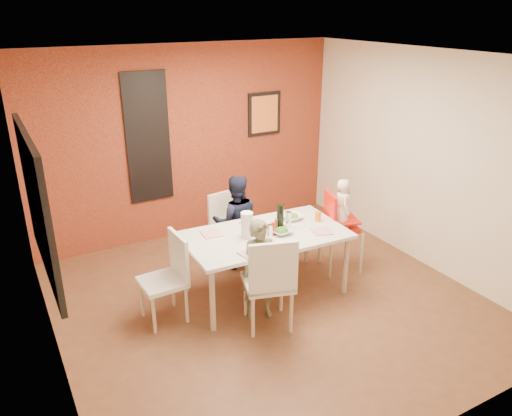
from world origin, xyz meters
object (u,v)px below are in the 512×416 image
toddler (342,203)px  high_chair (338,224)px  chair_far (227,223)px  chair_left (169,273)px  dining_table (266,239)px  paper_towel_roll (247,225)px  wine_bottle (280,217)px  child_near (260,270)px  chair_near (270,279)px  child_far (236,222)px

toddler → high_chair: bearing=82.6°
chair_far → chair_left: (-1.13, -0.94, 0.03)m
dining_table → paper_towel_roll: size_ratio=6.26×
high_chair → paper_towel_roll: size_ratio=3.48×
chair_far → paper_towel_roll: size_ratio=3.03×
paper_towel_roll → toddler: bearing=0.6°
chair_left → wine_bottle: bearing=85.5°
chair_far → toddler: size_ratio=1.50×
child_near → chair_near: bearing=-84.4°
high_chair → wine_bottle: (-0.88, -0.03, 0.29)m
chair_far → wine_bottle: 1.09m
chair_far → toddler: (1.11, -0.97, 0.41)m
high_chair → wine_bottle: size_ratio=3.37×
chair_near → wine_bottle: (0.51, 0.66, 0.32)m
child_near → toddler: toddler is taller
chair_left → wine_bottle: 1.39m
high_chair → child_far: 1.28m
chair_near → paper_towel_roll: paper_towel_roll is taller
wine_bottle → high_chair: bearing=2.1°
chair_left → toddler: 2.27m
dining_table → chair_far: size_ratio=2.06×
wine_bottle → paper_towel_roll: (-0.42, 0.01, -0.00)m
high_chair → toddler: size_ratio=1.73×
toddler → chair_far: bearing=69.3°
chair_near → toddler: 1.60m
chair_near → high_chair: size_ratio=1.02×
child_near → wine_bottle: size_ratio=3.66×
child_near → high_chair: bearing=29.8°
chair_left → child_far: child_far is taller
high_chair → child_near: bearing=124.6°
chair_near → dining_table: bearing=-99.1°
chair_left → child_far: (1.14, 0.70, 0.08)m
chair_far → wine_bottle: wine_bottle is taller
chair_near → paper_towel_roll: 0.74m
chair_near → wine_bottle: wine_bottle is taller
chair_near → chair_far: chair_near is taller
child_far → chair_near: bearing=96.7°
chair_left → high_chair: (2.21, -0.01, 0.09)m
chair_far → child_near: 1.42m
toddler → chair_left: bearing=109.8°
chair_far → child_far: 0.26m
chair_far → high_chair: size_ratio=0.87×
chair_left → child_near: bearing=59.4°
paper_towel_roll → chair_left: bearing=177.7°
dining_table → high_chair: (1.07, 0.04, -0.07)m
chair_near → child_near: (0.03, 0.25, -0.03)m
child_far → wine_bottle: size_ratio=3.98×
chair_left → high_chair: bearing=87.1°
dining_table → chair_near: 0.73m
chair_far → paper_towel_roll: bearing=-111.8°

